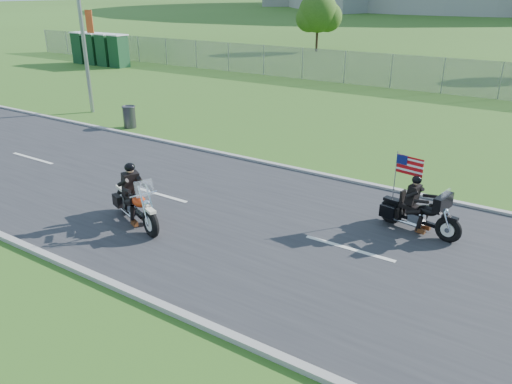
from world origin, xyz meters
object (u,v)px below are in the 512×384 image
Objects in this scene: porta_toilet_a at (119,52)px; trash_can at (129,117)px; porta_toilet_d at (82,48)px; porta_toilet_c at (94,49)px; motorcycle_follow at (419,214)px; motorcycle_lead at (136,206)px; porta_toilet_b at (106,50)px.

porta_toilet_a is 18.24m from trash_can.
porta_toilet_a is at bearing 0.00° from porta_toilet_d.
porta_toilet_d is at bearing 180.00° from porta_toilet_c.
motorcycle_follow is at bearing -26.00° from porta_toilet_d.
porta_toilet_d reaches higher than trash_can.
porta_toilet_d reaches higher than motorcycle_follow.
porta_toilet_a is at bearing 0.00° from porta_toilet_c.
motorcycle_follow reaches higher than motorcycle_lead.
porta_toilet_c is 30.20m from motorcycle_lead.
trash_can is at bearing 176.79° from motorcycle_follow.
porta_toilet_d is 31.31m from motorcycle_lead.
motorcycle_lead is 1.08× the size of motorcycle_follow.
porta_toilet_c reaches higher than motorcycle_follow.
porta_toilet_c is 1.40m from porta_toilet_d.
porta_toilet_b is at bearing 161.52° from motorcycle_lead.
motorcycle_lead is at bearing -140.34° from motorcycle_follow.
trash_can is (16.48, -12.04, -0.69)m from porta_toilet_c.
porta_toilet_d is (-1.40, 0.00, 0.00)m from porta_toilet_c.
porta_toilet_a reaches higher than motorcycle_lead.
motorcycle_lead is at bearing -42.66° from trash_can.
motorcycle_follow is 13.74m from trash_can.
porta_toilet_a and porta_toilet_c have the same top height.
motorcycle_follow is at bearing -29.40° from porta_toilet_a.
motorcycle_lead reaches higher than trash_can.
porta_toilet_b is at bearing 0.00° from porta_toilet_d.
porta_toilet_b is at bearing 180.00° from porta_toilet_a.
porta_toilet_b is 1.40m from porta_toilet_c.
porta_toilet_b is (-1.40, 0.00, 0.00)m from porta_toilet_a.
trash_can is (-13.36, 3.20, -0.05)m from motorcycle_follow.
porta_toilet_a reaches higher than trash_can.
trash_can is (17.88, -12.04, -0.69)m from porta_toilet_d.
porta_toilet_d is (-4.20, 0.00, 0.00)m from porta_toilet_a.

